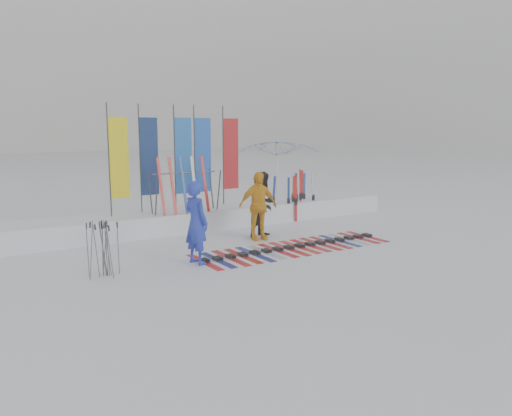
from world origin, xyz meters
TOP-DOWN VIEW (x-y plane):
  - ground at (0.00, 0.00)m, footprint 120.00×120.00m
  - snow_bank at (0.00, 4.60)m, footprint 14.00×1.60m
  - person_blue at (-1.94, 0.77)m, footprint 0.61×0.79m
  - person_black at (0.94, 2.38)m, footprint 1.11×1.00m
  - person_yellow at (0.60, 2.13)m, footprint 1.17×0.63m
  - tent_canopy at (3.50, 5.29)m, footprint 3.59×3.63m
  - ski_row at (0.83, 0.75)m, footprint 5.36×1.70m
  - pole_cluster at (-4.03, 0.89)m, footprint 0.67×0.53m
  - feather_flags at (-0.60, 4.79)m, footprint 4.39×0.32m
  - ski_rack at (-0.66, 4.20)m, footprint 2.04×0.80m
  - upright_skis at (3.56, 4.27)m, footprint 1.57×1.10m

SIDE VIEW (x-z plane):
  - ground at x=0.00m, z-range 0.00..0.00m
  - ski_row at x=0.83m, z-range 0.00..0.07m
  - snow_bank at x=0.00m, z-range 0.00..0.60m
  - pole_cluster at x=-4.03m, z-range -0.03..1.21m
  - upright_skis at x=3.56m, z-range -0.07..1.63m
  - person_black at x=0.94m, z-range 0.00..1.87m
  - person_yellow at x=0.60m, z-range 0.00..1.91m
  - person_blue at x=-1.94m, z-range 0.00..1.92m
  - tent_canopy at x=3.50m, z-range 0.00..2.76m
  - ski_rack at x=-0.66m, z-range 0.77..2.00m
  - feather_flags at x=-0.60m, z-range 0.64..3.84m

